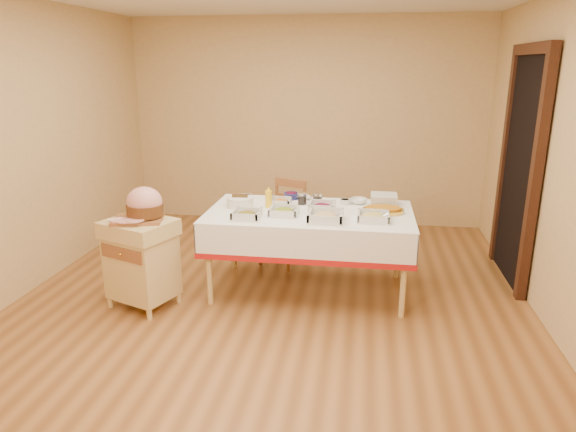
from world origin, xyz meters
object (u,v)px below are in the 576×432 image
object	(u,v)px
ham_on_board	(144,206)
preserve_jar_left	(302,199)
bread_basket	(240,202)
plate_stack	(384,200)
dining_chair	(284,221)
brass_platter	(383,210)
dining_table	(310,228)
mustard_bottle	(269,198)
butcher_cart	(141,258)
preserve_jar_right	(317,200)

from	to	relation	value
ham_on_board	preserve_jar_left	world-z (taller)	ham_on_board
bread_basket	plate_stack	distance (m)	1.33
bread_basket	ham_on_board	bearing A→B (deg)	-140.79
dining_chair	preserve_jar_left	distance (m)	0.62
bread_basket	brass_platter	world-z (taller)	bread_basket
ham_on_board	plate_stack	bearing A→B (deg)	22.10
ham_on_board	bread_basket	size ratio (longest dim) A/B	1.76
ham_on_board	preserve_jar_left	size ratio (longest dim) A/B	3.84
brass_platter	plate_stack	bearing A→B (deg)	87.40
dining_table	bread_basket	world-z (taller)	bread_basket
mustard_bottle	bread_basket	bearing A→B (deg)	-177.21
mustard_bottle	brass_platter	distance (m)	1.03
ham_on_board	butcher_cart	bearing A→B (deg)	-141.92
dining_chair	plate_stack	size ratio (longest dim) A/B	3.66
dining_table	mustard_bottle	xyz separation A→B (m)	(-0.39, 0.08, 0.25)
bread_basket	plate_stack	size ratio (longest dim) A/B	1.01
dining_chair	mustard_bottle	bearing A→B (deg)	-94.85
butcher_cart	dining_chair	bearing A→B (deg)	48.98
plate_stack	preserve_jar_right	bearing A→B (deg)	-170.93
dining_table	dining_chair	bearing A→B (deg)	116.71
dining_chair	brass_platter	distance (m)	1.20
ham_on_board	plate_stack	xyz separation A→B (m)	(1.99, 0.81, -0.08)
dining_table	mustard_bottle	distance (m)	0.47
dining_chair	ham_on_board	bearing A→B (deg)	-130.64
plate_stack	mustard_bottle	bearing A→B (deg)	-167.11
dining_table	brass_platter	size ratio (longest dim) A/B	4.99
butcher_cart	brass_platter	world-z (taller)	brass_platter
brass_platter	ham_on_board	bearing A→B (deg)	-164.34
bread_basket	dining_table	bearing A→B (deg)	-5.53
mustard_bottle	preserve_jar_right	bearing A→B (deg)	18.05
dining_table	plate_stack	world-z (taller)	plate_stack
preserve_jar_left	preserve_jar_right	distance (m)	0.15
preserve_jar_left	plate_stack	world-z (taller)	preserve_jar_left
butcher_cart	mustard_bottle	size ratio (longest dim) A/B	3.96
preserve_jar_left	brass_platter	bearing A→B (deg)	-12.95
butcher_cart	preserve_jar_right	xyz separation A→B (m)	(1.43, 0.75, 0.37)
plate_stack	brass_platter	xyz separation A→B (m)	(-0.01, -0.25, -0.03)
preserve_jar_right	mustard_bottle	size ratio (longest dim) A/B	0.58
preserve_jar_right	bread_basket	world-z (taller)	preserve_jar_right
preserve_jar_left	mustard_bottle	world-z (taller)	mustard_bottle
mustard_bottle	plate_stack	xyz separation A→B (m)	(1.04, 0.24, -0.04)
dining_table	preserve_jar_left	world-z (taller)	preserve_jar_left
ham_on_board	brass_platter	xyz separation A→B (m)	(1.98, 0.56, -0.11)
plate_stack	brass_platter	world-z (taller)	plate_stack
dining_table	mustard_bottle	bearing A→B (deg)	168.87
plate_stack	brass_platter	distance (m)	0.26
preserve_jar_left	preserve_jar_right	xyz separation A→B (m)	(0.15, -0.01, 0.00)
butcher_cart	plate_stack	size ratio (longest dim) A/B	3.22
butcher_cart	mustard_bottle	xyz separation A→B (m)	(0.99, 0.60, 0.41)
ham_on_board	dining_table	bearing A→B (deg)	20.28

